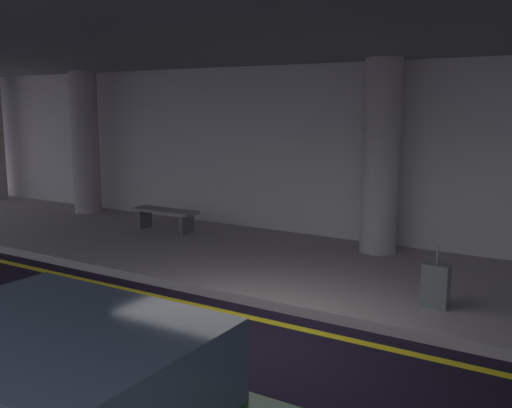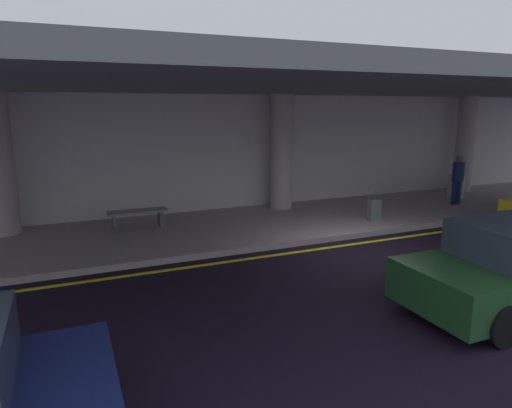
% 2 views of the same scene
% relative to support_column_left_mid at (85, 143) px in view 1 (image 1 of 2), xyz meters
% --- Properties ---
extents(ground_plane, '(60.00, 60.00, 0.00)m').
position_rel_support_column_left_mid_xyz_m(ground_plane, '(8.00, -4.56, -1.97)').
color(ground_plane, black).
extents(sidewalk, '(26.00, 4.20, 0.15)m').
position_rel_support_column_left_mid_xyz_m(sidewalk, '(8.00, -1.46, -1.90)').
color(sidewalk, gray).
rests_on(sidewalk, ground).
extents(lane_stripe_yellow, '(26.00, 0.14, 0.01)m').
position_rel_support_column_left_mid_xyz_m(lane_stripe_yellow, '(8.00, -3.95, -1.97)').
color(lane_stripe_yellow, yellow).
rests_on(lane_stripe_yellow, ground).
extents(support_column_left_mid, '(0.70, 0.70, 3.65)m').
position_rel_support_column_left_mid_xyz_m(support_column_left_mid, '(0.00, 0.00, 0.00)').
color(support_column_left_mid, gray).
rests_on(support_column_left_mid, sidewalk).
extents(support_column_center, '(0.70, 0.70, 3.65)m').
position_rel_support_column_left_mid_xyz_m(support_column_center, '(8.00, 0.00, 0.00)').
color(support_column_center, '#999191').
rests_on(support_column_center, sidewalk).
extents(ceiling_overhang, '(28.00, 13.20, 0.30)m').
position_rel_support_column_left_mid_xyz_m(ceiling_overhang, '(8.00, -1.96, 1.97)').
color(ceiling_overhang, '#5C6261').
rests_on(ceiling_overhang, support_column_far_left).
extents(terminal_back_wall, '(26.00, 0.30, 3.80)m').
position_rel_support_column_left_mid_xyz_m(terminal_back_wall, '(8.00, 0.79, -0.07)').
color(terminal_back_wall, '#B7AFB2').
rests_on(terminal_back_wall, ground).
extents(suitcase_upright_primary, '(0.36, 0.22, 0.90)m').
position_rel_support_column_left_mid_xyz_m(suitcase_upright_primary, '(9.76, -2.59, -1.51)').
color(suitcase_upright_primary, '#555D5F').
rests_on(suitcase_upright_primary, sidewalk).
extents(bench_metal, '(1.60, 0.50, 0.48)m').
position_rel_support_column_left_mid_xyz_m(bench_metal, '(3.25, -0.71, -1.47)').
color(bench_metal, slate).
rests_on(bench_metal, sidewalk).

